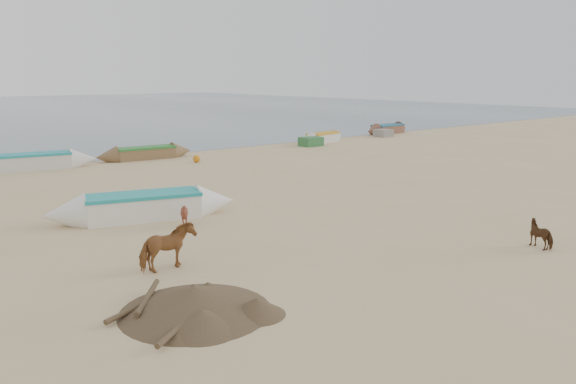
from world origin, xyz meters
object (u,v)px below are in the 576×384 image
at_px(cow_adult, 167,247).
at_px(near_canoe, 144,206).
at_px(calf_right, 543,234).
at_px(calf_front, 184,215).

distance_m(cow_adult, near_canoe, 5.72).
bearing_deg(cow_adult, calf_right, -121.59).
xyz_separation_m(cow_adult, calf_right, (9.49, -5.21, -0.21)).
height_order(cow_adult, calf_right, cow_adult).
xyz_separation_m(calf_right, near_canoe, (-7.62, 10.61, 0.06)).
xyz_separation_m(calf_front, calf_right, (7.07, -8.68, -0.02)).
bearing_deg(near_canoe, calf_front, -57.54).
relative_size(calf_right, near_canoe, 0.12).
height_order(cow_adult, near_canoe, cow_adult).
bearing_deg(cow_adult, near_canoe, -21.93).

